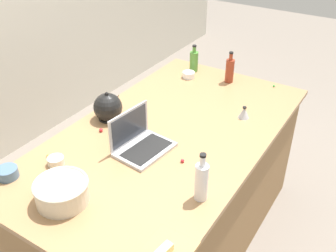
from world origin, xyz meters
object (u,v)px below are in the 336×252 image
kettle (108,108)px  laptop (140,142)px  ramekin_small (189,75)px  ramekin_medium (8,173)px  kitchen_timer (244,113)px  bottle_soy (230,70)px  bottle_olive (194,61)px  ramekin_wide (56,161)px  mixing_bowl_large (62,191)px  bottle_vinegar (201,181)px

kettle → laptop: bearing=-114.1°
ramekin_small → ramekin_medium: (-1.50, 0.19, 0.00)m
laptop → kitchen_timer: laptop is taller
laptop → ramekin_small: size_ratio=3.65×
bottle_soy → bottle_olive: bearing=84.9°
bottle_soy → ramekin_wide: bearing=166.0°
ramekin_small → ramekin_wide: 1.30m
bottle_soy → kettle: (-0.89, 0.41, -0.01)m
mixing_bowl_large → kettle: size_ratio=1.20×
mixing_bowl_large → bottle_soy: bearing=-4.2°
ramekin_wide → kitchen_timer: kitchen_timer is taller
bottle_soy → ramekin_medium: (-1.60, 0.48, -0.07)m
kettle → kitchen_timer: (0.46, -0.71, -0.04)m
bottle_soy → ramekin_wide: (-1.40, 0.35, -0.07)m
bottle_soy → ramekin_medium: 1.67m
bottle_vinegar → bottle_soy: 1.28m
bottle_vinegar → ramekin_medium: (-0.39, 0.89, -0.08)m
laptop → ramekin_wide: size_ratio=3.79×
ramekin_wide → bottle_soy: bearing=-14.0°
mixing_bowl_large → ramekin_medium: (-0.02, 0.36, -0.03)m
mixing_bowl_large → bottle_vinegar: bottle_vinegar is taller
bottle_olive → mixing_bowl_large: bearing=-173.0°
mixing_bowl_large → kitchen_timer: (1.16, -0.41, -0.02)m
bottle_vinegar → ramekin_medium: 0.98m
mixing_bowl_large → kitchen_timer: bearing=-19.7°
laptop → kitchen_timer: 0.72m
mixing_bowl_large → kitchen_timer: 1.23m
kettle → ramekin_wide: size_ratio=2.44×
bottle_soy → ramekin_small: 0.31m
ramekin_small → kitchen_timer: kitchen_timer is taller
bottle_vinegar → ramekin_medium: bearing=113.3°
mixing_bowl_large → bottle_soy: 1.58m
kettle → bottle_vinegar: bearing=-111.7°
bottle_soy → kettle: 0.98m
mixing_bowl_large → laptop: bearing=-6.2°
kettle → bottle_olive: bearing=-6.2°
ramekin_wide → kitchen_timer: 1.17m
laptop → bottle_soy: size_ratio=1.42×
bottle_soy → kitchen_timer: (-0.42, -0.30, -0.06)m
mixing_bowl_large → ramekin_wide: bearing=52.2°
ramekin_small → ramekin_wide: bearing=177.3°
laptop → bottle_vinegar: 0.51m
bottle_olive → kettle: 0.92m
bottle_vinegar → kitchen_timer: size_ratio=3.34×
laptop → ramekin_medium: bearing=143.0°
bottle_olive → bottle_soy: (-0.03, -0.32, 0.01)m
ramekin_wide → laptop: bearing=-39.5°
laptop → kettle: bearing=65.9°
laptop → bottle_soy: 1.05m
laptop → bottle_olive: 1.10m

